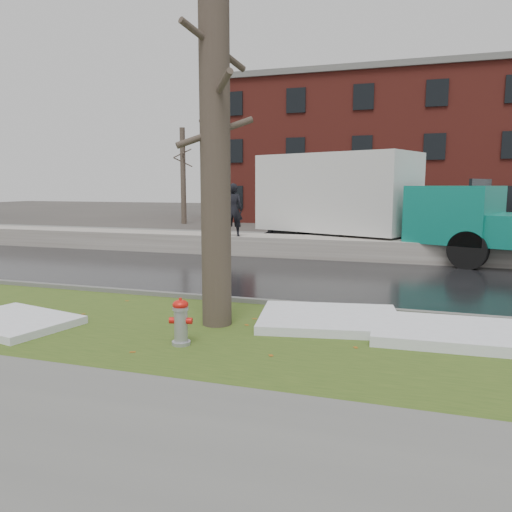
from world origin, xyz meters
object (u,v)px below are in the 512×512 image
(tree, at_px, (215,136))
(box_truck, at_px, (364,201))
(fire_hydrant, at_px, (181,320))
(worker, at_px, (233,210))

(tree, xyz_separation_m, box_truck, (1.55, 10.98, -1.46))
(fire_hydrant, bearing_deg, worker, 94.09)
(tree, relative_size, worker, 3.50)
(fire_hydrant, height_order, box_truck, box_truck)
(tree, distance_m, worker, 9.58)
(tree, bearing_deg, fire_hydrant, -94.03)
(fire_hydrant, xyz_separation_m, worker, (-2.93, 10.24, 1.27))
(worker, bearing_deg, box_truck, -169.04)
(worker, bearing_deg, fire_hydrant, 92.73)
(fire_hydrant, distance_m, tree, 3.32)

